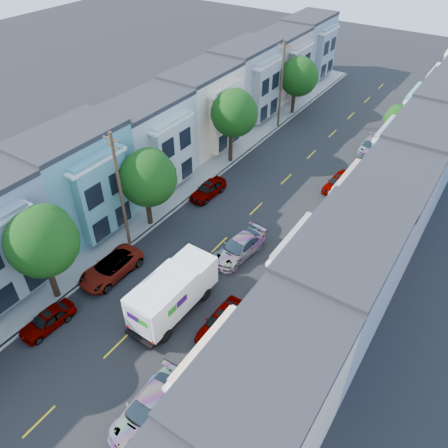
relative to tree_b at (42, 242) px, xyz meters
name	(u,v)px	position (x,y,z in m)	size (l,w,h in m)	color
ground	(174,289)	(6.30, 5.19, -5.36)	(160.00, 160.00, 0.00)	black
road_slab	(272,193)	(6.30, 20.19, -5.35)	(12.00, 70.00, 0.02)	black
curb_left	(220,174)	(0.25, 20.19, -5.29)	(0.30, 70.00, 0.15)	gray
curb_right	(331,214)	(12.35, 20.19, -5.29)	(0.30, 70.00, 0.15)	gray
sidewalk_left	(209,171)	(-1.05, 20.19, -5.29)	(2.60, 70.00, 0.15)	gray
sidewalk_right	(345,219)	(13.65, 20.19, -5.29)	(2.60, 70.00, 0.15)	gray
centerline	(272,193)	(6.30, 20.19, -5.36)	(0.12, 70.00, 0.01)	gold
townhouse_row_left	(180,161)	(-4.85, 20.19, -5.36)	(5.00, 70.00, 8.50)	#B39D95
townhouse_row_right	(387,235)	(17.45, 20.19, -5.36)	(5.00, 70.00, 8.50)	#B39D95
tree_b	(42,242)	(0.00, 0.00, 0.00)	(4.70, 4.70, 7.74)	black
tree_c	(147,178)	(0.00, 10.15, -0.51)	(4.70, 4.70, 7.23)	black
tree_d	(233,113)	(0.00, 23.03, 0.20)	(4.70, 4.70, 7.94)	black
tree_e	(298,77)	(0.00, 37.65, -0.52)	(4.70, 4.70, 7.21)	black
tree_far_r	(397,120)	(13.20, 34.20, -1.50)	(2.90, 2.90, 5.38)	black
utility_pole_near	(121,192)	(0.00, 7.19, -0.21)	(1.60, 0.26, 10.00)	#42301E
utility_pole_far	(281,85)	(0.00, 33.19, -0.21)	(1.60, 0.26, 10.00)	#42301E
fedex_truck	(173,292)	(7.56, 3.68, -3.53)	(2.63, 6.84, 3.28)	white
lead_sedan	(239,247)	(8.27, 11.07, -4.60)	(2.14, 5.08, 1.52)	black
parked_left_b	(47,320)	(1.40, -2.12, -4.71)	(1.54, 4.03, 1.31)	black
parked_left_c	(111,268)	(1.40, 3.77, -4.64)	(2.40, 5.20, 1.45)	#B0C1CB
parked_left_d	(208,189)	(1.40, 16.52, -4.65)	(1.69, 4.41, 1.43)	#340F02
parked_right_a	(148,408)	(11.20, -3.10, -4.60)	(2.15, 5.11, 1.53)	#383C3D
parked_right_b	(221,322)	(11.20, 4.16, -4.62)	(1.75, 4.57, 1.48)	#B5B0C5
parked_right_c	(338,182)	(11.20, 24.44, -4.64)	(1.71, 4.47, 1.45)	black
parked_right_d	(370,145)	(11.20, 33.62, -4.74)	(1.75, 4.18, 1.25)	black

